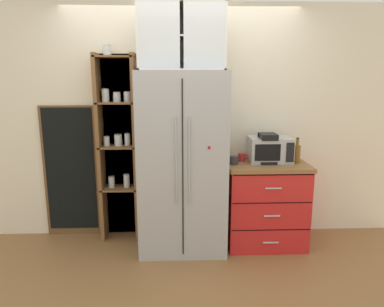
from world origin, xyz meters
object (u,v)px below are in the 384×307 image
object	(u,v)px
refrigerator	(182,162)
coffee_maker	(267,148)
bottle_amber	(297,152)
microwave	(270,149)
chalkboard_menu	(71,172)
mug_red	(242,157)
mug_charcoal	(234,160)

from	to	relation	value
refrigerator	coffee_maker	world-z (taller)	refrigerator
bottle_amber	microwave	bearing A→B (deg)	167.02
refrigerator	chalkboard_menu	size ratio (longest dim) A/B	1.24
mug_red	bottle_amber	world-z (taller)	bottle_amber
microwave	chalkboard_menu	distance (m)	2.20
refrigerator	mug_charcoal	distance (m)	0.53
coffee_maker	mug_charcoal	distance (m)	0.38
refrigerator	microwave	xyz separation A→B (m)	(0.93, 0.09, 0.11)
bottle_amber	chalkboard_menu	bearing A→B (deg)	173.11
microwave	mug_charcoal	distance (m)	0.42
mug_red	bottle_amber	xyz separation A→B (m)	(0.56, -0.08, 0.07)
refrigerator	microwave	size ratio (longest dim) A/B	4.18
microwave	mug_red	xyz separation A→B (m)	(-0.29, 0.02, -0.09)
microwave	chalkboard_menu	size ratio (longest dim) A/B	0.30
refrigerator	mug_charcoal	world-z (taller)	refrigerator
bottle_amber	chalkboard_menu	size ratio (longest dim) A/B	0.18
mug_red	mug_charcoal	xyz separation A→B (m)	(-0.11, -0.14, 0.00)
microwave	coffee_maker	bearing A→B (deg)	-133.81
chalkboard_menu	refrigerator	bearing A→B (deg)	-14.46
refrigerator	coffee_maker	bearing A→B (deg)	2.99
bottle_amber	refrigerator	bearing A→B (deg)	-178.79
refrigerator	mug_red	distance (m)	0.65
coffee_maker	chalkboard_menu	bearing A→B (deg)	172.66
microwave	mug_red	distance (m)	0.30
coffee_maker	mug_charcoal	size ratio (longest dim) A/B	2.62
mug_red	bottle_amber	size ratio (longest dim) A/B	0.44
coffee_maker	bottle_amber	world-z (taller)	coffee_maker
refrigerator	microwave	world-z (taller)	refrigerator
microwave	mug_red	size ratio (longest dim) A/B	3.81
chalkboard_menu	coffee_maker	bearing A→B (deg)	-7.34
microwave	bottle_amber	size ratio (longest dim) A/B	1.66
microwave	chalkboard_menu	xyz separation A→B (m)	(-2.17, 0.23, -0.29)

